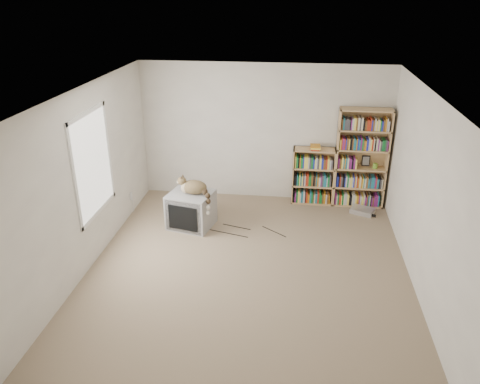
# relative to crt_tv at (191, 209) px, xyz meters

# --- Properties ---
(floor) EXTENTS (4.50, 5.00, 0.01)m
(floor) POSITION_rel_crt_tv_xyz_m (1.08, -1.15, -0.30)
(floor) COLOR gray
(floor) RESTS_ON ground
(wall_back) EXTENTS (4.50, 0.02, 2.50)m
(wall_back) POSITION_rel_crt_tv_xyz_m (1.08, 1.35, 0.95)
(wall_back) COLOR beige
(wall_back) RESTS_ON floor
(wall_front) EXTENTS (4.50, 0.02, 2.50)m
(wall_front) POSITION_rel_crt_tv_xyz_m (1.08, -3.65, 0.95)
(wall_front) COLOR beige
(wall_front) RESTS_ON floor
(wall_left) EXTENTS (0.02, 5.00, 2.50)m
(wall_left) POSITION_rel_crt_tv_xyz_m (-1.17, -1.15, 0.95)
(wall_left) COLOR beige
(wall_left) RESTS_ON floor
(wall_right) EXTENTS (0.02, 5.00, 2.50)m
(wall_right) POSITION_rel_crt_tv_xyz_m (3.33, -1.15, 0.95)
(wall_right) COLOR beige
(wall_right) RESTS_ON floor
(ceiling) EXTENTS (4.50, 5.00, 0.02)m
(ceiling) POSITION_rel_crt_tv_xyz_m (1.08, -1.15, 2.20)
(ceiling) COLOR white
(ceiling) RESTS_ON wall_back
(window) EXTENTS (0.02, 1.22, 1.52)m
(window) POSITION_rel_crt_tv_xyz_m (-1.16, -0.95, 1.10)
(window) COLOR white
(window) RESTS_ON wall_left
(crt_tv) EXTENTS (0.80, 0.75, 0.59)m
(crt_tv) POSITION_rel_crt_tv_xyz_m (0.00, 0.00, 0.00)
(crt_tv) COLOR #A0A0A3
(crt_tv) RESTS_ON floor
(cat) EXTENTS (0.61, 0.47, 0.50)m
(cat) POSITION_rel_crt_tv_xyz_m (0.11, -0.05, 0.38)
(cat) COLOR #342515
(cat) RESTS_ON crt_tv
(bookcase_tall) EXTENTS (0.89, 0.30, 1.79)m
(bookcase_tall) POSITION_rel_crt_tv_xyz_m (2.83, 1.20, 0.56)
(bookcase_tall) COLOR tan
(bookcase_tall) RESTS_ON floor
(bookcase_short) EXTENTS (0.76, 0.30, 1.04)m
(bookcase_short) POSITION_rel_crt_tv_xyz_m (2.01, 1.20, 0.19)
(bookcase_short) COLOR tan
(bookcase_short) RESTS_ON floor
(book_stack) EXTENTS (0.19, 0.24, 0.08)m
(book_stack) POSITION_rel_crt_tv_xyz_m (2.00, 1.16, 0.79)
(book_stack) COLOR #AE2C17
(book_stack) RESTS_ON bookcase_short
(green_mug) EXTENTS (0.08, 0.08, 0.09)m
(green_mug) POSITION_rel_crt_tv_xyz_m (3.08, 1.19, 0.48)
(green_mug) COLOR #72AF32
(green_mug) RESTS_ON bookcase_tall
(framed_print) EXTENTS (0.14, 0.05, 0.19)m
(framed_print) POSITION_rel_crt_tv_xyz_m (2.93, 1.29, 0.53)
(framed_print) COLOR black
(framed_print) RESTS_ON bookcase_tall
(dvd_player) EXTENTS (0.46, 0.41, 0.09)m
(dvd_player) POSITION_rel_crt_tv_xyz_m (2.90, 0.83, -0.25)
(dvd_player) COLOR silver
(dvd_player) RESTS_ON floor
(wall_outlet) EXTENTS (0.01, 0.08, 0.13)m
(wall_outlet) POSITION_rel_crt_tv_xyz_m (-1.16, 0.34, 0.02)
(wall_outlet) COLOR silver
(wall_outlet) RESTS_ON wall_left
(floor_cables) EXTENTS (1.20, 0.70, 0.01)m
(floor_cables) POSITION_rel_crt_tv_xyz_m (0.96, 0.09, -0.29)
(floor_cables) COLOR black
(floor_cables) RESTS_ON floor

